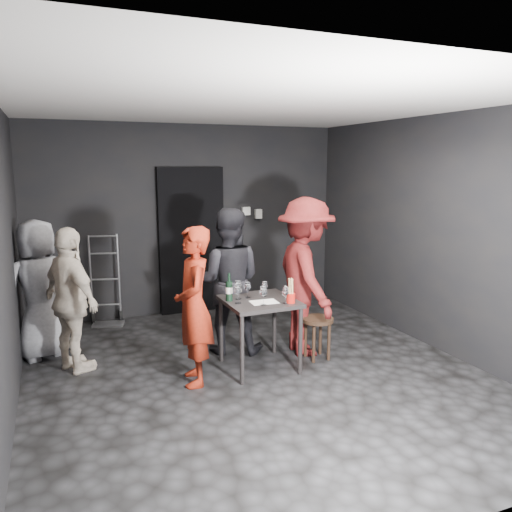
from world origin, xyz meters
name	(u,v)px	position (x,y,z in m)	size (l,w,h in m)	color
floor	(256,374)	(0.00, 0.00, 0.00)	(4.50, 5.00, 0.02)	black
ceiling	(256,104)	(0.00, 0.00, 2.70)	(4.50, 5.00, 0.02)	silver
wall_back	(190,220)	(0.00, 2.50, 1.35)	(4.50, 0.04, 2.70)	black
wall_front	(435,316)	(0.00, -2.50, 1.35)	(4.50, 0.04, 2.70)	black
wall_left	(2,263)	(-2.25, 0.00, 1.35)	(0.04, 5.00, 2.70)	black
wall_right	(436,234)	(2.25, 0.00, 1.35)	(0.04, 5.00, 2.70)	black
doorway	(192,241)	(0.00, 2.44, 1.05)	(0.95, 0.10, 2.10)	black
wallbox_upper	(246,211)	(0.85, 2.45, 1.45)	(0.12, 0.06, 0.12)	#B7B7B2
wallbox_lower	(258,214)	(1.05, 2.45, 1.40)	(0.10, 0.06, 0.14)	#B7B7B2
hand_truck	(107,308)	(-1.24, 2.32, 0.22)	(0.41, 0.34, 1.22)	#B2B2B7
tasting_table	(259,309)	(0.10, 0.15, 0.65)	(0.72, 0.72, 0.75)	black
stool	(317,326)	(0.79, 0.14, 0.38)	(0.35, 0.35, 0.47)	black
server_red	(194,303)	(-0.63, 0.06, 0.81)	(0.59, 0.39, 1.63)	#9D230F
woman_black	(228,273)	(-0.04, 0.75, 0.92)	(0.90, 0.49, 1.85)	black
man_maroon	(306,262)	(0.76, 0.37, 1.06)	(1.37, 0.64, 2.13)	maroon
bystander_cream	(71,299)	(-1.72, 0.82, 0.77)	(0.91, 0.43, 1.54)	beige
bystander_grey	(39,287)	(-2.02, 1.35, 0.81)	(0.79, 0.43, 1.62)	gray
tasting_mat	(264,302)	(0.10, 0.04, 0.75)	(0.27, 0.18, 0.00)	white
wine_glass_a	(238,293)	(-0.16, 0.10, 0.86)	(0.08, 0.08, 0.21)	white
wine_glass_b	(238,289)	(-0.10, 0.25, 0.86)	(0.08, 0.08, 0.22)	white
wine_glass_c	(248,289)	(0.02, 0.26, 0.84)	(0.07, 0.07, 0.18)	white
wine_glass_d	(263,295)	(0.06, -0.05, 0.86)	(0.08, 0.08, 0.21)	white
wine_glass_e	(285,295)	(0.29, -0.09, 0.84)	(0.07, 0.07, 0.18)	white
wine_glass_f	(265,288)	(0.21, 0.25, 0.84)	(0.07, 0.07, 0.18)	white
wine_bottle	(229,290)	(-0.21, 0.23, 0.86)	(0.07, 0.07, 0.29)	black
breadstick_cup	(291,291)	(0.35, -0.09, 0.87)	(0.09, 0.09, 0.28)	red
reserved_card	(286,292)	(0.41, 0.16, 0.80)	(0.08, 0.13, 0.10)	white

